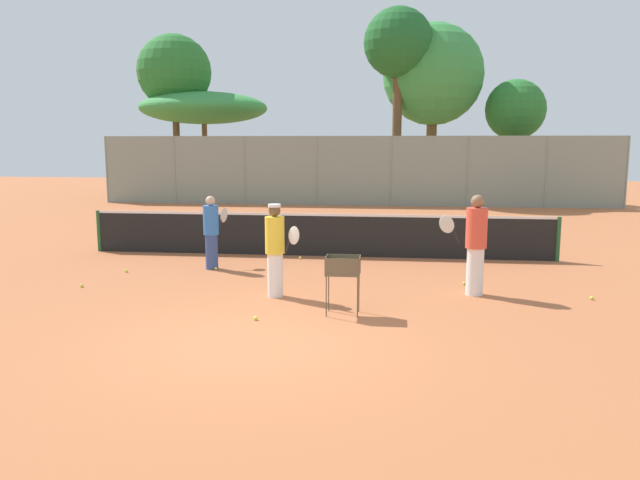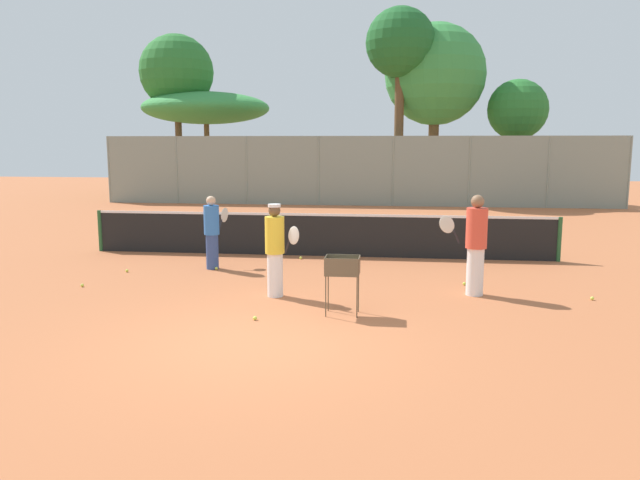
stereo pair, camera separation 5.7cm
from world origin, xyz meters
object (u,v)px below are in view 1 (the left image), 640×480
Objects in this scene: ball_cart at (343,270)px; player_red_cap at (211,232)px; player_white_outfit at (475,244)px; player_yellow_shirt at (275,249)px; parked_car at (303,185)px; tennis_net at (318,234)px.

player_red_cap is at bearing 133.75° from ball_cart.
player_white_outfit is 1.09× the size of player_yellow_shirt.
parked_car is at bearing 100.32° from ball_cart.
parked_car is (-0.68, 18.16, -0.19)m from player_red_cap.
parked_car is (-2.85, 16.27, 0.10)m from tennis_net.
tennis_net is 2.89m from player_red_cap.
player_white_outfit is at bearing -72.61° from parked_car.
tennis_net is 2.78× the size of parked_car.
ball_cart is (1.34, -1.05, -0.15)m from player_yellow_shirt.
parked_car is (-3.92, 21.55, -0.08)m from ball_cart.
ball_cart is at bearing -118.68° from player_red_cap.
parked_car reaches higher than ball_cart.
tennis_net is 11.93× the size of ball_cart.
player_red_cap is 1.68× the size of ball_cart.
tennis_net is at bearing 126.33° from player_yellow_shirt.
player_red_cap is (-5.56, 1.76, -0.12)m from player_white_outfit.
player_white_outfit reaches higher than player_red_cap.
player_yellow_shirt reaches higher than player_red_cap.
ball_cart is (-2.32, -1.63, -0.22)m from player_white_outfit.
ball_cart is (3.25, -3.39, -0.11)m from player_red_cap.
player_yellow_shirt reaches higher than ball_cart.
player_red_cap is 0.39× the size of parked_car.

